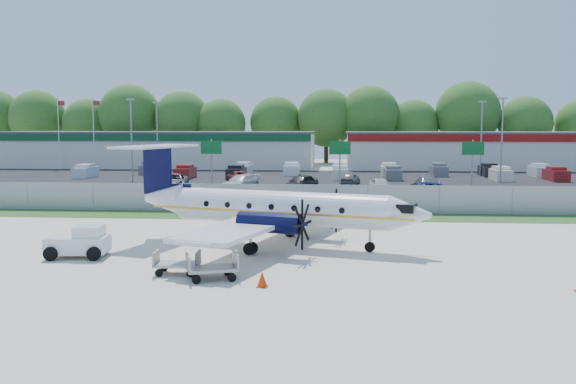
# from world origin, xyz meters

# --- Properties ---
(ground) EXTENTS (170.00, 170.00, 0.00)m
(ground) POSITION_xyz_m (0.00, 0.00, 0.00)
(ground) COLOR beige
(ground) RESTS_ON ground
(grass_verge) EXTENTS (170.00, 4.00, 0.02)m
(grass_verge) POSITION_xyz_m (0.00, 12.00, 0.01)
(grass_verge) COLOR #2D561E
(grass_verge) RESTS_ON ground
(access_road) EXTENTS (170.00, 8.00, 0.02)m
(access_road) POSITION_xyz_m (0.00, 19.00, 0.01)
(access_road) COLOR black
(access_road) RESTS_ON ground
(parking_lot) EXTENTS (170.00, 32.00, 0.02)m
(parking_lot) POSITION_xyz_m (0.00, 40.00, 0.01)
(parking_lot) COLOR black
(parking_lot) RESTS_ON ground
(perimeter_fence) EXTENTS (120.00, 0.06, 1.99)m
(perimeter_fence) POSITION_xyz_m (0.00, 14.00, 1.00)
(perimeter_fence) COLOR gray
(perimeter_fence) RESTS_ON ground
(building_west) EXTENTS (46.40, 12.40, 5.24)m
(building_west) POSITION_xyz_m (-24.00, 61.98, 2.63)
(building_west) COLOR silver
(building_west) RESTS_ON ground
(building_east) EXTENTS (44.40, 12.40, 5.24)m
(building_east) POSITION_xyz_m (26.00, 61.98, 2.63)
(building_east) COLOR silver
(building_east) RESTS_ON ground
(sign_left) EXTENTS (1.80, 0.26, 5.00)m
(sign_left) POSITION_xyz_m (-8.00, 22.91, 3.61)
(sign_left) COLOR gray
(sign_left) RESTS_ON ground
(sign_mid) EXTENTS (1.80, 0.26, 5.00)m
(sign_mid) POSITION_xyz_m (3.00, 22.91, 3.61)
(sign_mid) COLOR gray
(sign_mid) RESTS_ON ground
(sign_right) EXTENTS (1.80, 0.26, 5.00)m
(sign_right) POSITION_xyz_m (14.00, 22.91, 3.61)
(sign_right) COLOR gray
(sign_right) RESTS_ON ground
(flagpole_west) EXTENTS (1.06, 0.12, 10.00)m
(flagpole_west) POSITION_xyz_m (-35.92, 55.00, 5.64)
(flagpole_west) COLOR white
(flagpole_west) RESTS_ON ground
(flagpole_east) EXTENTS (1.06, 0.12, 10.00)m
(flagpole_east) POSITION_xyz_m (-30.92, 55.00, 5.64)
(flagpole_east) COLOR white
(flagpole_east) RESTS_ON ground
(light_pole_nw) EXTENTS (0.90, 0.35, 9.09)m
(light_pole_nw) POSITION_xyz_m (-20.00, 38.00, 5.23)
(light_pole_nw) COLOR gray
(light_pole_nw) RESTS_ON ground
(light_pole_ne) EXTENTS (0.90, 0.35, 9.09)m
(light_pole_ne) POSITION_xyz_m (20.00, 38.00, 5.23)
(light_pole_ne) COLOR gray
(light_pole_ne) RESTS_ON ground
(light_pole_sw) EXTENTS (0.90, 0.35, 9.09)m
(light_pole_sw) POSITION_xyz_m (-20.00, 48.00, 5.23)
(light_pole_sw) COLOR gray
(light_pole_sw) RESTS_ON ground
(light_pole_se) EXTENTS (0.90, 0.35, 9.09)m
(light_pole_se) POSITION_xyz_m (20.00, 48.00, 5.23)
(light_pole_se) COLOR gray
(light_pole_se) RESTS_ON ground
(tree_line) EXTENTS (112.00, 6.00, 14.00)m
(tree_line) POSITION_xyz_m (0.00, 74.00, 0.00)
(tree_line) COLOR #31601C
(tree_line) RESTS_ON ground
(aircraft) EXTENTS (16.69, 16.29, 5.10)m
(aircraft) POSITION_xyz_m (-0.37, 1.41, 1.97)
(aircraft) COLOR white
(aircraft) RESTS_ON ground
(pushback_tug) EXTENTS (2.90, 2.21, 1.49)m
(pushback_tug) POSITION_xyz_m (-9.16, -2.39, 0.71)
(pushback_tug) COLOR white
(pushback_tug) RESTS_ON ground
(baggage_cart_near) EXTENTS (2.31, 1.82, 1.06)m
(baggage_cart_near) POSITION_xyz_m (-2.06, -6.29, 0.49)
(baggage_cart_near) COLOR gray
(baggage_cart_near) RESTS_ON ground
(baggage_cart_far) EXTENTS (1.92, 1.23, 0.98)m
(baggage_cart_far) POSITION_xyz_m (-3.72, -5.45, 0.46)
(baggage_cart_far) COLOR gray
(baggage_cart_far) RESTS_ON ground
(cone_port_wing) EXTENTS (0.43, 0.43, 0.61)m
(cone_port_wing) POSITION_xyz_m (0.10, -7.29, 0.29)
(cone_port_wing) COLOR red
(cone_port_wing) RESTS_ON ground
(cone_starboard_wing) EXTENTS (0.43, 0.43, 0.61)m
(cone_starboard_wing) POSITION_xyz_m (-2.68, 9.89, 0.29)
(cone_starboard_wing) COLOR red
(cone_starboard_wing) RESTS_ON ground
(road_car_west) EXTENTS (5.05, 2.41, 1.66)m
(road_car_west) POSITION_xyz_m (-19.03, 18.11, 0.00)
(road_car_west) COLOR beige
(road_car_west) RESTS_ON ground
(road_car_mid) EXTENTS (6.12, 3.14, 1.65)m
(road_car_mid) POSITION_xyz_m (9.46, 20.79, 0.00)
(road_car_mid) COLOR navy
(road_car_mid) RESTS_ON ground
(parked_car_a) EXTENTS (3.41, 6.00, 1.58)m
(parked_car_a) POSITION_xyz_m (-12.95, 28.69, 0.00)
(parked_car_a) COLOR #595B5E
(parked_car_a) RESTS_ON ground
(parked_car_b) EXTENTS (3.62, 5.25, 1.41)m
(parked_car_b) POSITION_xyz_m (-6.54, 29.75, 0.00)
(parked_car_b) COLOR silver
(parked_car_b) RESTS_ON ground
(parked_car_c) EXTENTS (3.59, 5.09, 1.61)m
(parked_car_c) POSITION_xyz_m (-0.64, 28.21, 0.00)
(parked_car_c) COLOR black
(parked_car_c) RESTS_ON ground
(parked_car_d) EXTENTS (2.22, 4.16, 1.35)m
(parked_car_d) POSITION_xyz_m (6.74, 28.29, 0.00)
(parked_car_d) COLOR beige
(parked_car_d) RESTS_ON ground
(parked_car_e) EXTENTS (2.36, 5.19, 1.47)m
(parked_car_e) POSITION_xyz_m (11.16, 28.30, 0.00)
(parked_car_e) COLOR #595B5E
(parked_car_e) RESTS_ON ground
(parked_car_f) EXTENTS (3.65, 5.47, 1.39)m
(parked_car_f) POSITION_xyz_m (-7.62, 35.61, 0.00)
(parked_car_f) COLOR maroon
(parked_car_f) RESTS_ON ground
(parked_car_g) EXTENTS (2.31, 4.03, 1.29)m
(parked_car_g) POSITION_xyz_m (4.10, 35.18, 0.00)
(parked_car_g) COLOR #595B5E
(parked_car_g) RESTS_ON ground
(far_parking_rows) EXTENTS (56.00, 10.00, 1.60)m
(far_parking_rows) POSITION_xyz_m (0.00, 45.00, 0.00)
(far_parking_rows) COLOR gray
(far_parking_rows) RESTS_ON ground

